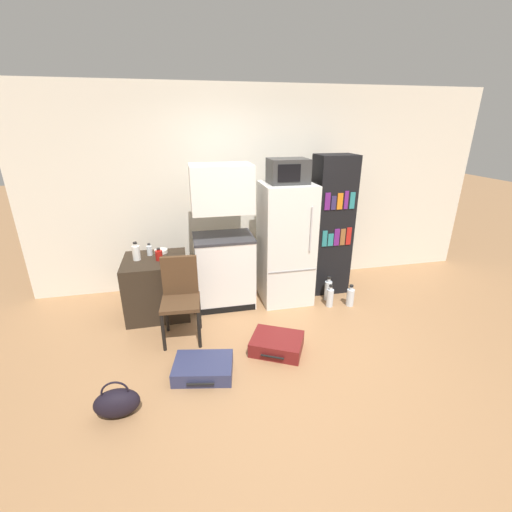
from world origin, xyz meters
The scene contains 18 objects.
ground_plane centered at (0.00, 0.00, 0.00)m, with size 24.00×24.00×0.00m, color #A3754C.
wall_back centered at (0.20, 2.00, 1.34)m, with size 6.40×0.10×2.69m.
side_table centered at (-1.34, 1.25, 0.35)m, with size 0.73×0.69×0.71m.
kitchen_hutch centered at (-0.50, 1.32, 0.81)m, with size 0.73×0.57×1.78m.
refrigerator centered at (0.30, 1.29, 0.77)m, with size 0.63×0.65×1.54m.
microwave centered at (0.30, 1.29, 1.68)m, with size 0.46×0.37×0.29m.
bookshelf centered at (0.96, 1.41, 0.93)m, with size 0.50×0.39×1.85m.
bottle_ketchup_red centered at (-1.27, 1.21, 0.77)m, with size 0.08×0.08×0.15m.
bottle_milk_white centered at (-1.53, 1.27, 0.80)m, with size 0.09×0.09×0.22m.
bottle_clear_short centered at (-1.39, 1.40, 0.77)m, with size 0.07×0.07×0.15m.
bowl centered at (-1.26, 1.46, 0.73)m, with size 0.16×0.16×0.04m.
chair centered at (-1.05, 0.69, 0.53)m, with size 0.43×0.43×0.90m.
suitcase_large_flat centered at (-0.11, 0.18, 0.08)m, with size 0.64×0.59×0.15m.
suitcase_small_flat centered at (-0.89, -0.02, 0.07)m, with size 0.61×0.48×0.14m.
handbag centered at (-1.59, -0.36, 0.12)m, with size 0.36×0.20×0.33m.
water_bottle_front centered at (1.07, 0.89, 0.12)m, with size 0.10×0.10×0.29m.
water_bottle_middle centered at (0.80, 0.93, 0.13)m, with size 0.09×0.09×0.30m.
water_bottle_back centered at (0.85, 1.10, 0.14)m, with size 0.09×0.09×0.33m.
Camera 1 is at (-0.96, -2.67, 2.22)m, focal length 24.00 mm.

